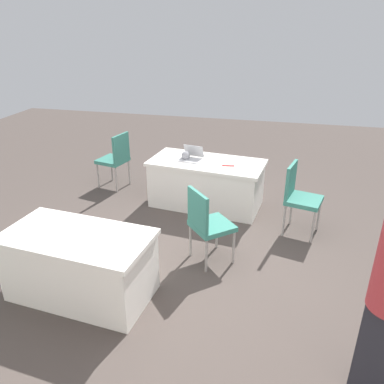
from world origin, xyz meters
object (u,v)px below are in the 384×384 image
object	(u,v)px
chair_tucked_left	(116,157)
scissors_red	(228,166)
yarn_ball	(186,156)
laptop_silver	(191,157)
table_foreground	(206,183)
table_mid_left	(80,265)
chair_near_front	(207,222)
chair_aisle	(299,194)

from	to	relation	value
chair_tucked_left	scissors_red	bearing A→B (deg)	-90.13
yarn_ball	scissors_red	bearing A→B (deg)	169.71
chair_tucked_left	laptop_silver	distance (m)	1.45
table_foreground	table_mid_left	size ratio (longest dim) A/B	1.14
chair_tucked_left	scissors_red	xyz separation A→B (m)	(-1.99, 0.46, 0.18)
table_foreground	chair_tucked_left	world-z (taller)	chair_tucked_left
chair_near_front	yarn_ball	distance (m)	1.66
table_mid_left	scissors_red	xyz separation A→B (m)	(-1.19, -2.29, 0.36)
chair_aisle	yarn_ball	world-z (taller)	chair_aisle
table_mid_left	chair_near_front	xyz separation A→B (m)	(-1.16, -0.90, 0.17)
scissors_red	chair_aisle	bearing A→B (deg)	148.89
yarn_ball	scissors_red	size ratio (longest dim) A/B	0.72
table_mid_left	yarn_ball	distance (m)	2.51
table_mid_left	chair_tucked_left	xyz separation A→B (m)	(0.79, -2.75, 0.18)
yarn_ball	table_mid_left	bearing A→B (deg)	77.88
yarn_ball	laptop_silver	bearing A→B (deg)	-167.68
table_mid_left	laptop_silver	world-z (taller)	laptop_silver
table_foreground	laptop_silver	xyz separation A→B (m)	(0.25, -0.02, 0.40)
chair_near_front	yarn_ball	world-z (taller)	chair_near_front
table_mid_left	laptop_silver	xyz separation A→B (m)	(-0.60, -2.43, 0.40)
table_foreground	chair_near_front	size ratio (longest dim) A/B	1.91
table_foreground	scissors_red	distance (m)	0.52
chair_near_front	table_mid_left	bearing A→B (deg)	-94.04
chair_near_front	scissors_red	size ratio (longest dim) A/B	5.25
chair_aisle	scissors_red	distance (m)	1.11
laptop_silver	chair_near_front	bearing A→B (deg)	120.53
chair_aisle	scissors_red	size ratio (longest dim) A/B	5.41
laptop_silver	yarn_ball	bearing A→B (deg)	22.88
table_mid_left	chair_near_front	world-z (taller)	chair_near_front
chair_near_front	laptop_silver	size ratio (longest dim) A/B	2.59
chair_tucked_left	laptop_silver	bearing A→B (deg)	-89.98
chair_aisle	laptop_silver	bearing A→B (deg)	-95.19
chair_near_front	laptop_silver	bearing A→B (deg)	158.06
table_foreground	chair_tucked_left	size ratio (longest dim) A/B	1.88
chair_tucked_left	table_foreground	bearing A→B (deg)	-88.65
table_foreground	chair_aisle	world-z (taller)	chair_aisle
chair_near_front	chair_tucked_left	xyz separation A→B (m)	(1.95, -1.85, 0.01)
scissors_red	table_foreground	bearing A→B (deg)	-28.18
table_foreground	table_mid_left	distance (m)	2.56
laptop_silver	scissors_red	distance (m)	0.61
chair_tucked_left	yarn_ball	bearing A→B (deg)	-91.48
chair_tucked_left	laptop_silver	size ratio (longest dim) A/B	2.62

